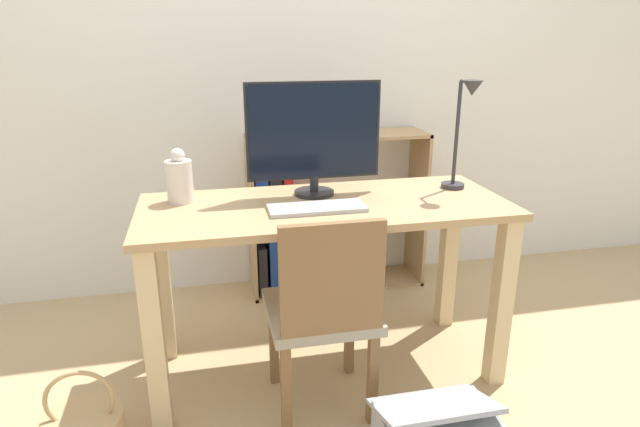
% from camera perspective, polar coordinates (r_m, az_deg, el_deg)
% --- Properties ---
extents(ground_plane, '(10.00, 10.00, 0.00)m').
position_cam_1_polar(ground_plane, '(2.46, 0.53, -16.04)').
color(ground_plane, tan).
extents(wall_back, '(8.00, 0.05, 2.60)m').
position_cam_1_polar(wall_back, '(2.98, -3.79, 16.64)').
color(wall_back, silver).
rests_on(wall_back, ground_plane).
extents(desk, '(1.46, 0.60, 0.76)m').
position_cam_1_polar(desk, '(2.17, 0.57, -2.64)').
color(desk, tan).
rests_on(desk, ground_plane).
extents(monitor, '(0.55, 0.17, 0.46)m').
position_cam_1_polar(monitor, '(2.18, -0.67, 8.46)').
color(monitor, '#232326').
rests_on(monitor, desk).
extents(keyboard, '(0.37, 0.14, 0.02)m').
position_cam_1_polar(keyboard, '(2.04, -0.33, 0.59)').
color(keyboard, '#B2B2B7').
rests_on(keyboard, desk).
extents(vase, '(0.10, 0.10, 0.22)m').
position_cam_1_polar(vase, '(2.19, -14.77, 3.57)').
color(vase, silver).
rests_on(vase, desk).
extents(desk_lamp, '(0.10, 0.19, 0.47)m').
position_cam_1_polar(desk_lamp, '(2.30, 15.09, 9.15)').
color(desk_lamp, '#2D2D33').
rests_on(desk_lamp, desk).
extents(chair, '(0.40, 0.40, 0.82)m').
position_cam_1_polar(chair, '(1.99, 0.45, -10.16)').
color(chair, '#9E937F').
rests_on(chair, ground_plane).
extents(bookshelf, '(0.98, 0.28, 0.89)m').
position_cam_1_polar(bookshelf, '(2.99, -1.75, -1.13)').
color(bookshelf, tan).
rests_on(bookshelf, ground_plane).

